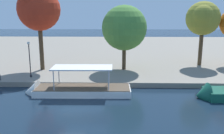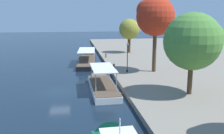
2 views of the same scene
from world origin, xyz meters
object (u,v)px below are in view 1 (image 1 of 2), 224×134
object	(u,v)px
tour_boat_1	(72,91)
tree_4	(203,18)
lamp_post	(30,57)
tree_2	(124,27)
tree_1	(38,8)

from	to	relation	value
tour_boat_1	tree_4	distance (m)	22.73
lamp_post	tree_4	bearing A→B (deg)	17.94
tree_2	lamp_post	bearing A→B (deg)	-158.09
tree_1	tree_4	xyz separation A→B (m)	(23.60, 3.47, -1.45)
tour_boat_1	tree_1	size ratio (longest dim) A/B	1.01
lamp_post	tree_4	size ratio (longest dim) A/B	0.47
tree_1	tree_2	world-z (taller)	tree_1
tour_boat_1	tree_1	world-z (taller)	tree_1
lamp_post	tree_2	bearing A→B (deg)	21.91
tree_1	tree_4	size ratio (longest dim) A/B	1.17
tour_boat_1	tree_2	xyz separation A→B (m)	(5.76, 9.44, 6.34)
tree_1	tour_boat_1	bearing A→B (deg)	-55.70
tree_4	tree_2	bearing A→B (deg)	-166.25
tree_4	lamp_post	bearing A→B (deg)	-162.06
lamp_post	tree_4	distance (m)	25.33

